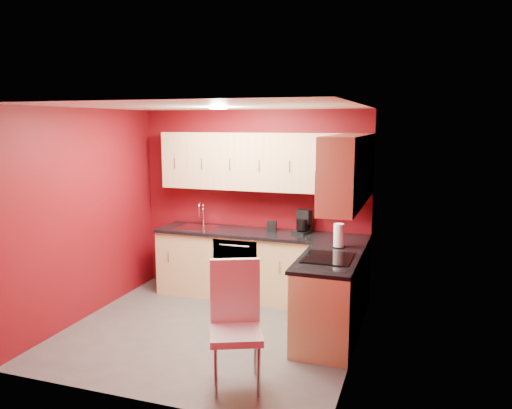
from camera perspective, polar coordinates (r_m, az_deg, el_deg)
The scene contains 21 objects.
floor at distance 5.84m, azimuth -5.20°, elevation -14.21°, with size 3.20×3.20×0.00m, color #504E4B.
ceiling at distance 5.36m, azimuth -5.60°, elevation 11.14°, with size 3.20×3.20×0.00m, color white.
wall_back at distance 6.84m, azimuth -0.30°, elevation 0.26°, with size 3.20×3.20×0.00m, color maroon.
wall_front at distance 4.17m, azimuth -13.82°, elevation -5.91°, with size 3.20×3.20×0.00m, color maroon.
wall_left at distance 6.27m, azimuth -18.88°, elevation -1.06°, with size 3.00×3.00×0.00m, color maroon.
wall_right at distance 5.04m, azimuth 11.51°, elevation -3.21°, with size 3.00×3.00×0.00m, color maroon.
base_cabinets_back at distance 6.68m, azimuth 0.51°, elevation -7.14°, with size 2.80×0.60×0.87m, color #D6BA7A.
base_cabinets_right at distance 5.55m, azimuth 8.43°, elevation -10.73°, with size 0.60×1.30×0.87m, color #D6BA7A.
countertop_back at distance 6.55m, azimuth 0.47°, elevation -3.35°, with size 2.80×0.63×0.04m, color black.
countertop_right at distance 5.40m, azimuth 8.36°, elevation -6.22°, with size 0.63×1.27×0.04m, color black.
upper_cabinets_back at distance 6.54m, azimuth 0.87°, elevation 4.93°, with size 2.80×0.35×0.75m, color #E0B07F.
upper_cabinets_right at distance 5.40m, azimuth 10.47°, elevation 4.50°, with size 0.35×1.55×0.75m.
microwave at distance 5.19m, azimuth 9.67°, elevation 1.81°, with size 0.42×0.76×0.42m.
cooktop at distance 5.36m, azimuth 8.25°, elevation -6.06°, with size 0.50×0.55×0.01m, color black.
sink at distance 6.88m, azimuth -6.63°, elevation -2.33°, with size 0.52×0.42×0.35m.
dishwasher_front at distance 6.49m, azimuth -2.41°, elevation -7.62°, with size 0.60×0.02×0.82m, color black.
downlight at distance 5.63m, azimuth -4.33°, elevation 10.91°, with size 0.20×0.20×0.01m, color white.
coffee_maker at distance 6.47m, azimuth 5.24°, elevation -1.99°, with size 0.18×0.24×0.30m, color black, non-canonical shape.
napkin_holder at distance 6.60m, azimuth 1.81°, elevation -2.49°, with size 0.12×0.12×0.13m, color black, non-canonical shape.
paper_towel at distance 5.82m, azimuth 9.43°, elevation -3.51°, with size 0.16×0.16×0.27m, color white, non-canonical shape.
dining_chair at distance 4.50m, azimuth -2.29°, elevation -13.80°, with size 0.45×0.47×1.12m, color silver, non-canonical shape.
Camera 1 is at (2.18, -4.89, 2.33)m, focal length 35.00 mm.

